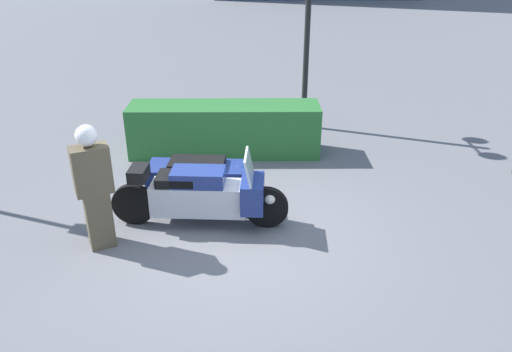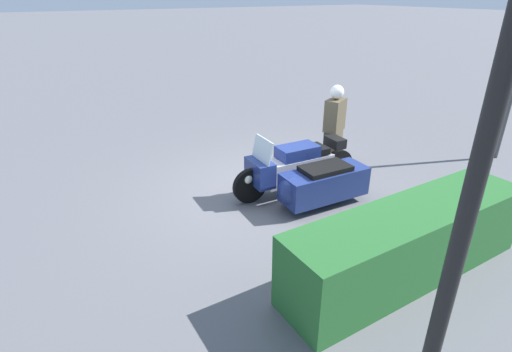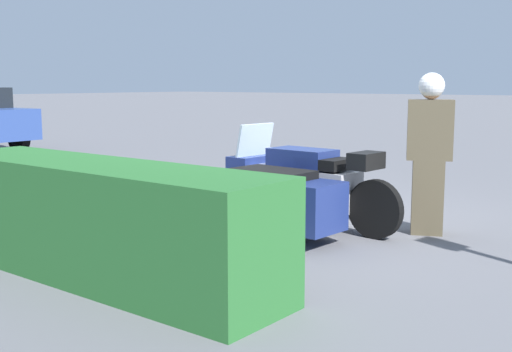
{
  "view_description": "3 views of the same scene",
  "coord_description": "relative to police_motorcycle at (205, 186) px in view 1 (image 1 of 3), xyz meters",
  "views": [
    {
      "loc": [
        0.33,
        -6.14,
        3.85
      ],
      "look_at": [
        0.39,
        0.87,
        0.47
      ],
      "focal_mm": 35.0,
      "sensor_mm": 36.0,
      "label": 1
    },
    {
      "loc": [
        3.69,
        5.57,
        3.43
      ],
      "look_at": [
        0.61,
        0.48,
        0.66
      ],
      "focal_mm": 28.0,
      "sensor_mm": 36.0,
      "label": 2
    },
    {
      "loc": [
        -4.52,
        6.27,
        1.64
      ],
      "look_at": [
        -0.42,
        1.04,
        0.67
      ],
      "focal_mm": 45.0,
      "sensor_mm": 36.0,
      "label": 3
    }
  ],
  "objects": [
    {
      "name": "ground_plane",
      "position": [
        0.38,
        -0.55,
        -0.46
      ],
      "size": [
        160.0,
        160.0,
        0.0
      ],
      "primitive_type": "plane",
      "color": "slate"
    },
    {
      "name": "police_motorcycle",
      "position": [
        0.0,
        0.0,
        0.0
      ],
      "size": [
        2.58,
        1.37,
        1.15
      ],
      "rotation": [
        0.0,
        0.0,
        -0.06
      ],
      "color": "black",
      "rests_on": "ground"
    },
    {
      "name": "officer_rider",
      "position": [
        -1.36,
        -0.86,
        0.46
      ],
      "size": [
        0.55,
        0.46,
        1.75
      ],
      "rotation": [
        0.0,
        0.0,
        2.01
      ],
      "color": "brown",
      "rests_on": "ground"
    },
    {
      "name": "hedge_bush_curbside",
      "position": [
        0.18,
        2.37,
        0.02
      ],
      "size": [
        3.63,
        0.86,
        0.98
      ],
      "primitive_type": "cube",
      "color": "#28662D",
      "rests_on": "ground"
    }
  ]
}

